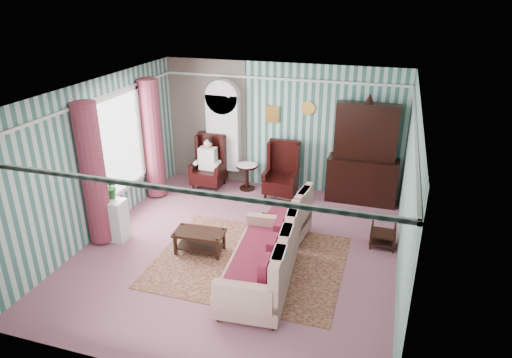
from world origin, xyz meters
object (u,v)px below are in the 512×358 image
(round_side_table, at_px, (247,177))
(sofa, at_px, (260,260))
(nest_table, at_px, (383,233))
(bookcase, at_px, (224,138))
(wingback_right, at_px, (281,171))
(coffee_table, at_px, (200,242))
(dresser_hutch, at_px, (364,151))
(wingback_left, at_px, (208,162))
(seated_woman, at_px, (208,164))
(plant_stand, at_px, (112,219))
(floral_armchair, at_px, (287,212))

(round_side_table, height_order, sofa, sofa)
(nest_table, height_order, sofa, sofa)
(bookcase, height_order, wingback_right, bookcase)
(wingback_right, relative_size, coffee_table, 1.41)
(dresser_hutch, xyz_separation_m, wingback_right, (-1.75, -0.27, -0.55))
(wingback_left, distance_m, wingback_right, 1.75)
(wingback_right, bearing_deg, round_side_table, 169.99)
(wingback_right, xyz_separation_m, sofa, (0.52, -3.34, -0.15))
(seated_woman, height_order, plant_stand, seated_woman)
(seated_woman, bearing_deg, round_side_table, 9.46)
(bookcase, height_order, nest_table, bookcase)
(sofa, bearing_deg, coffee_table, 60.13)
(wingback_left, bearing_deg, bookcase, 57.34)
(plant_stand, distance_m, sofa, 3.12)
(bookcase, distance_m, sofa, 4.29)
(bookcase, bearing_deg, seated_woman, -122.66)
(coffee_table, bearing_deg, round_side_table, 91.12)
(bookcase, relative_size, wingback_right, 1.79)
(coffee_table, bearing_deg, bookcase, 102.80)
(bookcase, bearing_deg, plant_stand, -108.49)
(dresser_hutch, xyz_separation_m, floral_armchair, (-1.20, -1.99, -0.65))
(dresser_hutch, height_order, round_side_table, dresser_hutch)
(wingback_right, distance_m, round_side_table, 0.92)
(sofa, bearing_deg, floral_armchair, -5.59)
(dresser_hutch, bearing_deg, coffee_table, -130.41)
(wingback_right, distance_m, coffee_table, 2.86)
(dresser_hutch, distance_m, sofa, 3.88)
(floral_armchair, bearing_deg, wingback_left, 59.35)
(sofa, xyz_separation_m, coffee_table, (-1.31, 0.62, -0.26))
(round_side_table, bearing_deg, nest_table, -28.20)
(dresser_hutch, height_order, sofa, dresser_hutch)
(wingback_left, xyz_separation_m, sofa, (2.27, -3.34, -0.15))
(round_side_table, relative_size, sofa, 0.28)
(seated_woman, relative_size, plant_stand, 1.47)
(wingback_right, xyz_separation_m, seated_woman, (-1.75, 0.00, -0.04))
(dresser_hutch, bearing_deg, nest_table, -72.61)
(floral_armchair, bearing_deg, seated_woman, 59.35)
(bookcase, distance_m, coffee_table, 3.32)
(wingback_left, height_order, floral_armchair, wingback_left)
(floral_armchair, relative_size, coffee_table, 1.19)
(nest_table, height_order, coffee_table, nest_table)
(floral_armchair, bearing_deg, sofa, -175.01)
(dresser_hutch, distance_m, plant_stand, 5.31)
(wingback_left, height_order, nest_table, wingback_left)
(wingback_right, bearing_deg, sofa, -81.22)
(plant_stand, height_order, sofa, sofa)
(seated_woman, distance_m, plant_stand, 2.87)
(nest_table, xyz_separation_m, plant_stand, (-4.87, -1.20, 0.13))
(wingback_right, xyz_separation_m, plant_stand, (-2.55, -2.75, -0.22))
(bookcase, xyz_separation_m, wingback_right, (1.50, -0.39, -0.50))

